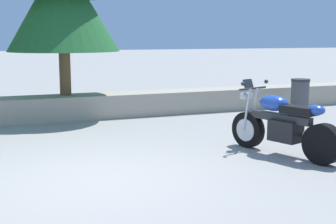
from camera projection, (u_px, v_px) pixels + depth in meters
name	position (u px, v px, depth m)	size (l,w,h in m)	color
ground_plane	(97.00, 180.00, 6.19)	(120.00, 120.00, 0.00)	gray
stone_wall	(51.00, 108.00, 10.56)	(36.00, 0.80, 0.55)	#A89E89
motorcycle_blue_centre	(282.00, 125.00, 7.42)	(0.94, 2.00, 1.18)	black
trash_bin	(300.00, 96.00, 11.51)	(0.46, 0.46, 0.86)	#4C4C51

